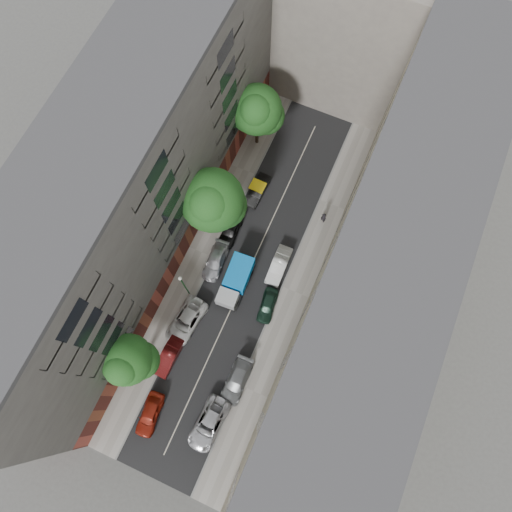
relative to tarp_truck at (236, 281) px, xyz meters
The scene contains 23 objects.
ground 2.31m from the tarp_truck, 70.77° to the left, with size 120.00×120.00×0.00m, color #4C4C49.
road_surface 2.30m from the tarp_truck, 70.77° to the left, with size 8.00×44.00×0.02m, color black.
sidewalk_left 5.36m from the tarp_truck, 160.66° to the left, with size 3.00×44.00×0.15m, color gray.
sidewalk_right 6.48m from the tarp_truck, 15.75° to the left, with size 3.00×44.00×0.15m, color gray.
building_left 13.59m from the tarp_truck, behind, with size 8.00×44.00×20.00m, color #474442.
building_right 14.53m from the tarp_truck, ahead, with size 8.00×44.00×20.00m, color tan.
building_endcap 30.68m from the tarp_truck, 88.84° to the left, with size 18.00×12.00×18.00m, color gray.
tarp_truck is the anchor object (origin of this frame).
car_left_0 15.45m from the tarp_truck, 98.19° to the right, with size 1.74×4.31×1.47m, color maroon.
car_left_1 10.16m from the tarp_truck, 107.22° to the right, with size 1.48×4.24×1.40m, color #4E0F0F.
car_left_2 6.53m from the tarp_truck, 117.44° to the right, with size 2.46×5.34×1.48m, color silver.
car_left_3 3.35m from the tarp_truck, 156.81° to the left, with size 1.87×4.61×1.34m, color #B1B2B6.
car_left_4 6.07m from the tarp_truck, 119.82° to the left, with size 1.74×4.33×1.47m, color black.
car_left_5 10.97m from the tarp_truck, 101.60° to the left, with size 1.48×4.25×1.40m, color black.
car_right_0 14.18m from the tarp_truck, 76.11° to the right, with size 2.48×5.39×1.50m, color #BBBBC0.
car_right_1 10.03m from the tarp_truck, 65.18° to the right, with size 2.00×4.93×1.43m, color slate.
car_right_2 4.17m from the tarp_truck, 12.66° to the right, with size 1.55×3.85×1.31m, color black.
car_right_3 4.95m from the tarp_truck, 46.16° to the left, with size 1.57×4.51×1.48m, color silver.
tree_near 13.30m from the tarp_truck, 114.02° to the right, with size 5.01×4.70×8.05m.
tree_mid 8.65m from the tarp_truck, 131.61° to the left, with size 6.46×6.36×10.18m.
tree_far 17.92m from the tarp_truck, 106.23° to the left, with size 5.63×5.41×9.02m.
lamp_post 5.71m from the tarp_truck, 144.56° to the right, with size 0.36×0.36×6.29m.
pedestrian 11.95m from the tarp_truck, 61.02° to the left, with size 0.67×0.44×1.84m, color black.
Camera 1 is at (6.12, -11.81, 47.21)m, focal length 32.00 mm.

